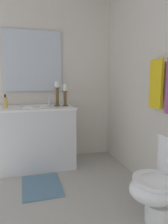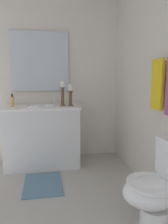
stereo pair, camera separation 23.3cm
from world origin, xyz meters
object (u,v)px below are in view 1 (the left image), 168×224
Objects in this scene: toilet at (162,183)px; bath_mat at (42,186)px; candle_holder_short at (57,93)px; towel_near_vanity at (156,84)px; mirror at (33,61)px; candle_holder_tall at (65,94)px; soap_bottle at (5,102)px; vanity_cabinet at (37,137)px; sink_basin at (36,109)px.

toilet reaches higher than bath_mat.
towel_near_vanity is at bearing 38.35° from candle_holder_short.
candle_holder_short reaches higher than toilet.
mirror is 0.70m from candle_holder_tall.
towel_near_vanity reaches higher than soap_bottle.
soap_bottle is at bearing -90.89° from candle_holder_short.
soap_bottle reaches higher than bath_mat.
vanity_cabinet is at bearing -180.00° from bath_mat.
candle_holder_short reaches higher than vanity_cabinet.
sink_basin is 0.41m from soap_bottle.
mirror reaches higher than bath_mat.
towel_near_vanity reaches higher than toilet.
sink_basin is 0.81× the size of towel_near_vanity.
bath_mat is at bearing -34.43° from candle_holder_tall.
mirror is 2.35m from toilet.
vanity_cabinet is 0.69m from candle_holder_short.
candle_holder_tall is 1.69× the size of soap_bottle.
toilet is 1.25× the size of bath_mat.
candle_holder_tall is (0.31, 0.41, -0.48)m from mirror.
candle_holder_short is 1.92× the size of soap_bottle.
soap_bottle is 0.24× the size of toilet.
mirror is 1.82m from towel_near_vanity.
candle_holder_tall reaches higher than vanity_cabinet.
vanity_cabinet reaches higher than bath_mat.
sink_basin is at bearing 0.20° from mirror.
bath_mat is at bearing -0.09° from sink_basin.
vanity_cabinet is 2.13× the size of towel_near_vanity.
candle_holder_short is at bearing -141.65° from towel_near_vanity.
soap_bottle is 0.36× the size of towel_near_vanity.
sink_basin is 0.54× the size of toilet.
soap_bottle is at bearing -125.17° from towel_near_vanity.
candle_holder_tall is 0.41× the size of toilet.
vanity_cabinet is 2.64× the size of sink_basin.
bath_mat is (0.60, -0.30, -1.04)m from candle_holder_short.
candle_holder_short is at bearing 153.58° from bath_mat.
mirror reaches higher than candle_holder_tall.
sink_basin is 0.46× the size of mirror.
candle_holder_short is (-0.01, -0.11, 0.02)m from candle_holder_tall.
towel_near_vanity is (1.07, 0.85, 0.14)m from candle_holder_short.
toilet is at bearing 31.38° from sink_basin.
vanity_cabinet reaches higher than toilet.
soap_bottle reaches higher than toilet.
towel_near_vanity reaches higher than sink_basin.
towel_near_vanity reaches higher than bath_mat.
candle_holder_tall reaches higher than sink_basin.
sink_basin is 1.03m from bath_mat.
towel_near_vanity reaches higher than candle_holder_tall.
candle_holder_tall is 0.80m from soap_bottle.
candle_holder_short reaches higher than candle_holder_tall.
towel_near_vanity is at bearing 39.89° from mirror.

